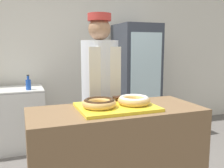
{
  "coord_description": "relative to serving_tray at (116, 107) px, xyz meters",
  "views": [
    {
      "loc": [
        -0.69,
        -1.77,
        1.39
      ],
      "look_at": [
        0.0,
        0.1,
        1.08
      ],
      "focal_mm": 40.0,
      "sensor_mm": 36.0,
      "label": 1
    }
  ],
  "objects": [
    {
      "name": "beverage_fridge",
      "position": [
        1.01,
        1.74,
        -0.05
      ],
      "size": [
        0.59,
        0.67,
        1.72
      ],
      "color": "#333842",
      "rests_on": "ground_plane"
    },
    {
      "name": "display_counter",
      "position": [
        0.0,
        0.0,
        -0.46
      ],
      "size": [
        1.36,
        0.58,
        0.9
      ],
      "color": "brown",
      "rests_on": "ground_plane"
    },
    {
      "name": "brownie_back_left",
      "position": [
        -0.09,
        0.17,
        0.03
      ],
      "size": [
        0.08,
        0.08,
        0.03
      ],
      "color": "black",
      "rests_on": "serving_tray"
    },
    {
      "name": "baker_person",
      "position": [
        0.07,
        0.64,
        -0.01
      ],
      "size": [
        0.37,
        0.37,
        1.7
      ],
      "color": "#4C4C51",
      "rests_on": "ground_plane"
    },
    {
      "name": "wall_back",
      "position": [
        0.0,
        2.13,
        0.44
      ],
      "size": [
        8.0,
        0.06,
        2.7
      ],
      "color": "silver",
      "rests_on": "ground_plane"
    },
    {
      "name": "bottle_blue",
      "position": [
        -0.6,
        1.59,
        -0.01
      ],
      "size": [
        0.07,
        0.07,
        0.19
      ],
      "color": "#1E4CB2",
      "rests_on": "chest_freezer"
    },
    {
      "name": "chest_freezer",
      "position": [
        -0.9,
        1.74,
        -0.5
      ],
      "size": [
        0.97,
        0.6,
        0.83
      ],
      "color": "silver",
      "rests_on": "ground_plane"
    },
    {
      "name": "donut_light_glaze",
      "position": [
        0.14,
        -0.01,
        0.05
      ],
      "size": [
        0.26,
        0.26,
        0.07
      ],
      "color": "tan",
      "rests_on": "serving_tray"
    },
    {
      "name": "brownie_back_right",
      "position": [
        0.09,
        0.17,
        0.03
      ],
      "size": [
        0.08,
        0.08,
        0.03
      ],
      "color": "black",
      "rests_on": "serving_tray"
    },
    {
      "name": "serving_tray",
      "position": [
        0.0,
        0.0,
        0.0
      ],
      "size": [
        0.6,
        0.45,
        0.02
      ],
      "color": "yellow",
      "rests_on": "display_counter"
    },
    {
      "name": "donut_chocolate_glaze",
      "position": [
        -0.14,
        -0.01,
        0.05
      ],
      "size": [
        0.26,
        0.26,
        0.07
      ],
      "color": "tan",
      "rests_on": "serving_tray"
    }
  ]
}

